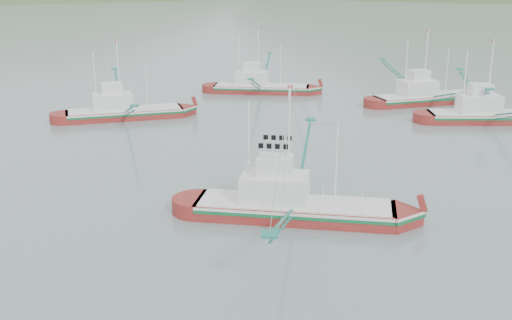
{
  "coord_description": "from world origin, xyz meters",
  "views": [
    {
      "loc": [
        1.53,
        -38.06,
        16.61
      ],
      "look_at": [
        0.0,
        6.0,
        3.2
      ],
      "focal_mm": 45.0,
      "sensor_mm": 36.0,
      "label": 1
    }
  ],
  "objects_px": {
    "main_boat": "(292,196)",
    "bg_boat_far": "(260,83)",
    "bg_boat_extra": "(426,89)",
    "bg_boat_right": "(489,110)",
    "bg_boat_left": "(123,103)"
  },
  "relations": [
    {
      "from": "main_boat",
      "to": "bg_boat_left",
      "type": "bearing_deg",
      "value": 129.5
    },
    {
      "from": "bg_boat_left",
      "to": "bg_boat_extra",
      "type": "relative_size",
      "value": 0.97
    },
    {
      "from": "bg_boat_right",
      "to": "bg_boat_left",
      "type": "distance_m",
      "value": 40.6
    },
    {
      "from": "main_boat",
      "to": "bg_boat_far",
      "type": "distance_m",
      "value": 45.16
    },
    {
      "from": "main_boat",
      "to": "bg_boat_far",
      "type": "height_order",
      "value": "main_boat"
    },
    {
      "from": "bg_boat_left",
      "to": "bg_boat_far",
      "type": "height_order",
      "value": "bg_boat_left"
    },
    {
      "from": "bg_boat_far",
      "to": "bg_boat_right",
      "type": "bearing_deg",
      "value": -27.54
    },
    {
      "from": "bg_boat_left",
      "to": "bg_boat_extra",
      "type": "height_order",
      "value": "bg_boat_extra"
    },
    {
      "from": "bg_boat_far",
      "to": "bg_boat_extra",
      "type": "distance_m",
      "value": 21.89
    },
    {
      "from": "main_boat",
      "to": "bg_boat_left",
      "type": "xyz_separation_m",
      "value": [
        -18.41,
        29.23,
        0.26
      ]
    },
    {
      "from": "bg_boat_extra",
      "to": "bg_boat_left",
      "type": "bearing_deg",
      "value": 175.56
    },
    {
      "from": "bg_boat_extra",
      "to": "main_boat",
      "type": "bearing_deg",
      "value": -133.42
    },
    {
      "from": "bg_boat_far",
      "to": "bg_boat_extra",
      "type": "relative_size",
      "value": 0.99
    },
    {
      "from": "bg_boat_extra",
      "to": "bg_boat_far",
      "type": "bearing_deg",
      "value": 143.84
    },
    {
      "from": "bg_boat_right",
      "to": "bg_boat_extra",
      "type": "bearing_deg",
      "value": 114.2
    }
  ]
}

